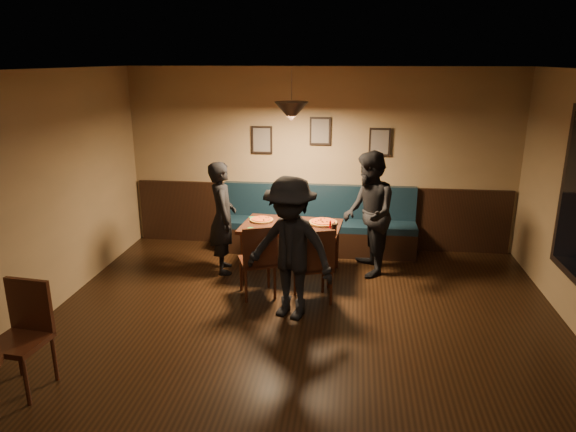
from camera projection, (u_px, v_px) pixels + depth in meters
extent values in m
plane|color=black|center=(294.00, 364.00, 5.21)|extent=(7.00, 7.00, 0.00)
plane|color=silver|center=(295.00, 72.00, 4.41)|extent=(7.00, 7.00, 0.00)
plane|color=#8C704F|center=(320.00, 160.00, 8.14)|extent=(6.00, 0.00, 6.00)
cube|color=black|center=(319.00, 216.00, 8.37)|extent=(5.88, 0.06, 1.00)
cube|color=black|center=(262.00, 140.00, 8.13)|extent=(0.32, 0.04, 0.42)
cube|color=black|center=(320.00, 131.00, 7.98)|extent=(0.32, 0.04, 0.42)
cube|color=black|center=(380.00, 142.00, 7.92)|extent=(0.32, 0.04, 0.42)
cone|color=black|center=(291.00, 112.00, 6.76)|extent=(0.44, 0.44, 0.25)
cube|color=#331E0E|center=(291.00, 249.00, 7.31)|extent=(1.41, 0.97, 0.72)
imported|color=black|center=(223.00, 218.00, 7.29)|extent=(0.53, 0.66, 1.58)
imported|color=black|center=(369.00, 214.00, 7.20)|extent=(0.78, 0.93, 1.73)
imported|color=black|center=(290.00, 249.00, 5.96)|extent=(1.23, 0.97, 1.67)
cylinder|color=#C46324|center=(262.00, 220.00, 7.37)|extent=(0.40, 0.40, 0.04)
cylinder|color=#C08424|center=(287.00, 228.00, 7.00)|extent=(0.37, 0.37, 0.04)
cylinder|color=orange|center=(323.00, 222.00, 7.24)|extent=(0.42, 0.42, 0.04)
cylinder|color=black|center=(334.00, 229.00, 6.79)|extent=(0.08, 0.08, 0.15)
cylinder|color=#A7050C|center=(330.00, 224.00, 7.05)|extent=(0.03, 0.03, 0.12)
cube|color=#217E43|center=(256.00, 218.00, 7.50)|extent=(0.22, 0.22, 0.01)
cube|color=#1F7420|center=(251.00, 230.00, 7.00)|extent=(0.21, 0.21, 0.01)
cube|color=#BCBCC1|center=(284.00, 234.00, 6.82)|extent=(0.18, 0.08, 0.00)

